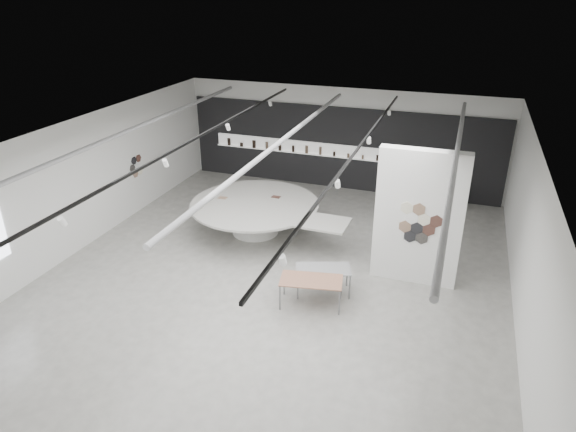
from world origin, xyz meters
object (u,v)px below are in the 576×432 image
(sample_table_stone, at_px, (323,271))
(kitchen_counter, at_px, (434,190))
(display_island, at_px, (257,214))
(partition_column, at_px, (418,218))
(sample_table_wood, at_px, (311,282))

(sample_table_stone, xyz_separation_m, kitchen_counter, (2.17, 6.92, -0.13))
(display_island, relative_size, kitchen_counter, 2.84)
(partition_column, height_order, sample_table_stone, partition_column)
(partition_column, xyz_separation_m, sample_table_wood, (-2.21, -2.01, -1.15))
(display_island, xyz_separation_m, sample_table_wood, (2.74, -3.23, -0.01))
(partition_column, relative_size, display_island, 0.70)
(display_island, bearing_deg, sample_table_stone, -40.78)
(partition_column, relative_size, sample_table_wood, 2.23)
(display_island, height_order, kitchen_counter, kitchen_counter)
(display_island, distance_m, sample_table_wood, 4.24)
(sample_table_wood, height_order, kitchen_counter, kitchen_counter)
(display_island, relative_size, sample_table_wood, 3.20)
(display_island, relative_size, sample_table_stone, 3.41)
(partition_column, bearing_deg, kitchen_counter, 89.06)
(sample_table_stone, bearing_deg, display_island, 137.61)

